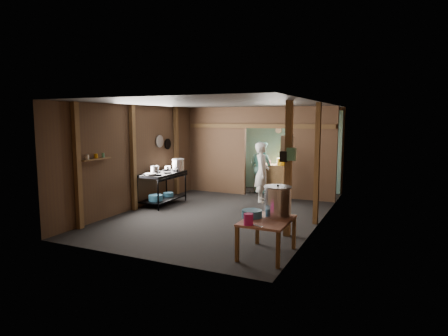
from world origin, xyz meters
The scene contains 43 objects.
floor centered at (0.00, 0.00, 0.00)m, with size 4.50×7.00×0.00m, color black.
ceiling centered at (0.00, 0.00, 2.60)m, with size 4.50×7.00×0.00m, color #383635.
wall_back centered at (0.00, 3.50, 1.30)m, with size 4.50×0.00×2.60m, color #452E20.
wall_front centered at (0.00, -3.50, 1.30)m, with size 4.50×0.00×2.60m, color #452E20.
wall_left centered at (-2.25, 0.00, 1.30)m, with size 0.00×7.00×2.60m, color #452E20.
wall_right centered at (2.25, 0.00, 1.30)m, with size 0.00×7.00×2.60m, color #452E20.
partition_left centered at (-1.32, 2.20, 1.30)m, with size 1.85×0.10×2.60m, color brown.
partition_right centered at (1.57, 2.20, 1.30)m, with size 1.35×0.10×2.60m, color brown.
partition_header centered at (0.25, 2.20, 2.30)m, with size 1.30×0.10×0.60m, color brown.
turquoise_panel centered at (0.00, 3.44, 1.25)m, with size 4.40×0.06×2.50m, color #75A6A5.
back_counter centered at (0.30, 2.95, 0.42)m, with size 1.20×0.50×0.85m, color brown.
wall_clock centered at (0.25, 3.40, 1.90)m, with size 0.20×0.20×0.03m, color silver.
post_left_a centered at (-2.18, -2.60, 1.30)m, with size 0.10×0.12×2.60m, color brown.
post_left_b centered at (-2.18, -0.80, 1.30)m, with size 0.10×0.12×2.60m, color brown.
post_left_c centered at (-2.18, 1.20, 1.30)m, with size 0.10×0.12×2.60m, color brown.
post_right centered at (2.18, -0.20, 1.30)m, with size 0.10×0.12×2.60m, color brown.
post_free centered at (1.85, -1.30, 1.30)m, with size 0.12×0.12×2.60m, color brown.
cross_beam centered at (0.00, 2.15, 2.05)m, with size 4.40×0.12×0.12m, color brown.
pan_lid_big centered at (-2.21, 0.40, 1.65)m, with size 0.34×0.34×0.03m, color gray.
pan_lid_small centered at (-2.21, 0.80, 1.55)m, with size 0.30×0.30×0.03m, color black.
wall_shelf centered at (-2.15, -2.10, 1.40)m, with size 0.14×0.80×0.03m, color brown.
jar_white centered at (-2.15, -2.35, 1.47)m, with size 0.07×0.07×0.10m, color silver.
jar_yellow centered at (-2.15, -2.10, 1.47)m, with size 0.08×0.08×0.10m, color #B47208.
jar_green centered at (-2.15, -1.88, 1.47)m, with size 0.06×0.06×0.10m, color #478865.
bag_white centered at (1.80, -1.22, 1.78)m, with size 0.22×0.15×0.32m, color silver.
bag_green centered at (1.92, -1.36, 1.60)m, with size 0.16×0.12×0.24m, color #478865.
bag_black centered at (1.78, -1.38, 1.55)m, with size 0.14×0.10×0.20m, color black.
gas_range centered at (-1.88, 0.00, 0.43)m, with size 0.74×1.45×0.85m, color black, non-canonical shape.
prep_table centered at (1.83, -2.48, 0.30)m, with size 0.75×1.03×0.61m, color tan, non-canonical shape.
stove_pot_large centered at (-1.71, 0.53, 1.01)m, with size 0.34×0.34×0.34m, color silver, non-canonical shape.
stove_pot_med centered at (-2.05, -0.10, 0.93)m, with size 0.23×0.23×0.20m, color silver, non-canonical shape.
stove_saucepan centered at (-2.05, 0.53, 0.91)m, with size 0.17×0.17×0.11m, color silver.
frying_pan centered at (-1.88, -0.52, 0.88)m, with size 0.29×0.51×0.07m, color gray, non-canonical shape.
blue_tub_front centered at (-1.88, -0.32, 0.24)m, with size 0.36×0.36×0.15m, color teal.
blue_tub_back centered at (-1.88, 0.27, 0.22)m, with size 0.27×0.27×0.11m, color teal.
stock_pot centered at (1.93, -2.22, 0.86)m, with size 0.47×0.47×0.54m, color silver, non-canonical shape.
wash_basin centered at (1.55, -2.46, 0.67)m, with size 0.34×0.34×0.13m, color teal.
pink_bucket centered at (1.67, -2.92, 0.70)m, with size 0.15×0.15×0.18m, color #D71E7C.
knife centered at (1.77, -2.90, 0.61)m, with size 0.30×0.04×0.01m, color silver.
yellow_tub centered at (0.54, 2.95, 0.96)m, with size 0.38×0.38×0.21m, color #B47208.
red_cup centered at (0.08, 2.95, 0.91)m, with size 0.11×0.11×0.13m, color #AC0010.
cook centered at (0.39, 1.42, 0.81)m, with size 0.59×0.39×1.63m, color white.
worker_back centered at (-0.09, 2.70, 0.79)m, with size 0.77×0.60×1.57m, color #5DA094.
Camera 1 is at (3.75, -8.39, 2.26)m, focal length 30.76 mm.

